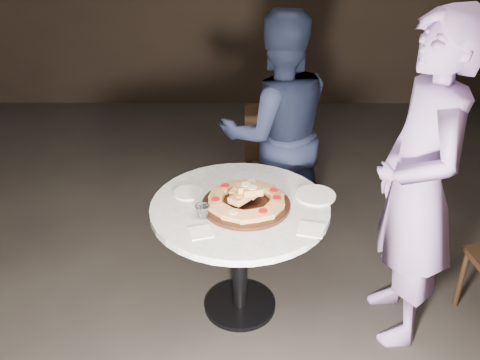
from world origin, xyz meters
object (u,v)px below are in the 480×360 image
object	(u,v)px
chair_far	(272,145)
diner_navy	(277,132)
focaccia_pile	(246,198)
water_glass	(203,212)
diner_teal	(417,188)
table	(240,226)
serving_board	(246,205)

from	to	relation	value
chair_far	diner_navy	xyz separation A→B (m)	(0.00, -0.46, 0.32)
focaccia_pile	water_glass	size ratio (longest dim) A/B	5.49
diner_navy	water_glass	bearing A→B (deg)	52.91
chair_far	diner_teal	xyz separation A→B (m)	(0.68, -1.39, 0.42)
chair_far	diner_navy	world-z (taller)	diner_navy
table	diner_navy	distance (m)	0.87
focaccia_pile	diner_navy	distance (m)	0.85
focaccia_pile	water_glass	distance (m)	0.26
serving_board	focaccia_pile	distance (m)	0.04
water_glass	focaccia_pile	bearing A→B (deg)	26.31
diner_teal	focaccia_pile	bearing A→B (deg)	-98.96
diner_teal	table	bearing A→B (deg)	-99.53
serving_board	diner_navy	xyz separation A→B (m)	(0.21, 0.82, 0.07)
table	diner_teal	bearing A→B (deg)	-7.52
table	diner_navy	size ratio (longest dim) A/B	0.77
table	chair_far	xyz separation A→B (m)	(0.24, 1.26, -0.10)
focaccia_pile	diner_teal	xyz separation A→B (m)	(0.89, -0.11, 0.13)
serving_board	focaccia_pile	bearing A→B (deg)	95.31
serving_board	table	bearing A→B (deg)	155.05
chair_far	serving_board	bearing A→B (deg)	83.31
focaccia_pile	chair_far	bearing A→B (deg)	80.75
chair_far	water_glass	bearing A→B (deg)	75.01
table	serving_board	bearing A→B (deg)	-24.95
focaccia_pile	diner_navy	world-z (taller)	diner_navy
diner_navy	diner_teal	xyz separation A→B (m)	(0.68, -0.93, 0.10)
focaccia_pile	water_glass	world-z (taller)	focaccia_pile
serving_board	water_glass	xyz separation A→B (m)	(-0.23, -0.11, 0.03)
serving_board	diner_teal	xyz separation A→B (m)	(0.89, -0.11, 0.17)
focaccia_pile	diner_teal	size ratio (longest dim) A/B	0.23
diner_teal	chair_far	bearing A→B (deg)	-155.91
chair_far	diner_navy	distance (m)	0.56
water_glass	diner_teal	bearing A→B (deg)	0.33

